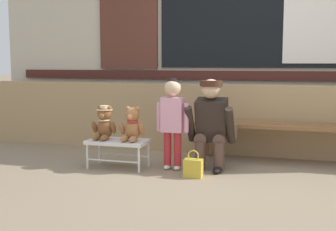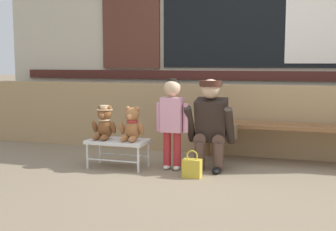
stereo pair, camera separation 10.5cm
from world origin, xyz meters
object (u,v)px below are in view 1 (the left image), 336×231
wooden_bench_long (290,130)px  child_standing (173,113)px  adult_crouching (212,124)px  teddy_bear_plain (132,125)px  teddy_bear_with_hat (104,123)px  small_display_bench (118,143)px  handbag_on_ground (193,168)px

wooden_bench_long → child_standing: size_ratio=2.19×
wooden_bench_long → adult_crouching: 0.93m
adult_crouching → teddy_bear_plain: bearing=-163.4°
teddy_bear_with_hat → adult_crouching: 1.15m
small_display_bench → handbag_on_ground: 0.89m
small_display_bench → teddy_bear_with_hat: teddy_bear_with_hat is taller
small_display_bench → teddy_bear_plain: teddy_bear_plain is taller
child_standing → adult_crouching: child_standing is taller
wooden_bench_long → small_display_bench: size_ratio=3.28×
wooden_bench_long → adult_crouching: size_ratio=2.21×
child_standing → adult_crouching: size_ratio=1.01×
teddy_bear_plain → child_standing: size_ratio=0.38×
teddy_bear_plain → child_standing: 0.44m
teddy_bear_plain → wooden_bench_long: bearing=25.3°
teddy_bear_plain → child_standing: child_standing is taller
wooden_bench_long → handbag_on_ground: bearing=-134.0°
child_standing → teddy_bear_with_hat: bearing=-172.8°
child_standing → teddy_bear_plain: bearing=-167.4°
small_display_bench → teddy_bear_with_hat: 0.26m
small_display_bench → teddy_bear_plain: (0.16, 0.00, 0.20)m
small_display_bench → adult_crouching: size_ratio=0.67×
teddy_bear_with_hat → teddy_bear_plain: size_ratio=1.00×
wooden_bench_long → handbag_on_ground: (-0.88, -0.91, -0.28)m
wooden_bench_long → small_display_bench: (-1.74, -0.75, -0.11)m
teddy_bear_plain → handbag_on_ground: bearing=-13.0°
wooden_bench_long → teddy_bear_with_hat: size_ratio=5.78×
teddy_bear_plain → handbag_on_ground: size_ratio=1.34×
child_standing → small_display_bench: bearing=-170.7°
wooden_bench_long → teddy_bear_with_hat: 2.04m
child_standing → handbag_on_ground: (0.29, -0.25, -0.50)m
teddy_bear_with_hat → handbag_on_ground: bearing=-9.0°
small_display_bench → teddy_bear_with_hat: (-0.16, 0.00, 0.21)m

